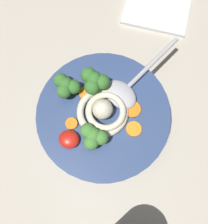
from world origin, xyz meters
The scene contains 13 objects.
table_slab centered at (0.00, 0.00, 1.42)cm, with size 133.27×133.27×2.85cm, color #BCB29E.
soup_bowl centered at (-3.64, 0.22, 5.61)cm, with size 22.87×22.87×5.34cm.
noodle_pile centered at (-3.63, 0.11, 9.38)cm, with size 9.53×9.35×3.83cm.
soup_spoon centered at (-1.19, 5.03, 8.99)cm, with size 10.84×16.87×1.60cm.
chili_sauce_dollop centered at (-7.56, -6.03, 8.94)cm, with size 3.35×3.01×1.51cm, color red.
broccoli_floret_beside_noodles centered at (-10.67, 2.03, 10.52)cm, with size 4.70×4.04×3.72cm.
broccoli_floret_far centered at (-6.48, 4.15, 10.73)cm, with size 5.13×4.41×4.06cm.
broccoli_floret_center centered at (-3.81, -4.69, 10.51)cm, with size 4.67×4.02×3.69cm.
carrot_slice_extra_b centered at (0.83, 2.00, 8.46)cm, with size 2.86×2.86×0.54cm, color orange.
carrot_slice_near_spoon centered at (-7.61, 2.34, 8.58)cm, with size 2.27×2.27×0.77cm, color orange.
carrot_slice_rear centered at (1.96, -1.19, 8.48)cm, with size 2.56×2.56×0.57cm, color orange.
carrot_slice_left centered at (-8.11, -3.38, 8.51)cm, with size 2.01×2.01×0.64cm, color orange.
folded_napkin centered at (0.41, 27.00, 3.25)cm, with size 13.67×10.37×0.80cm, color white.
Camera 1 is at (-0.03, -11.39, 48.89)cm, focal length 40.37 mm.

